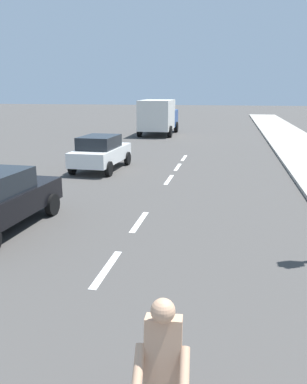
{
  "coord_description": "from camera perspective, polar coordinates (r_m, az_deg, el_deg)",
  "views": [
    {
      "loc": [
        2.36,
        2.06,
        3.58
      ],
      "look_at": [
        0.56,
        11.48,
        1.1
      ],
      "focal_mm": 37.07,
      "sensor_mm": 36.0,
      "label": 1
    }
  ],
  "objects": [
    {
      "name": "ground_plane",
      "position": [
        18.44,
        3.28,
        3.28
      ],
      "size": [
        160.0,
        160.0,
        0.0
      ],
      "primitive_type": "plane",
      "color": "#423F3D"
    },
    {
      "name": "lane_stripe_2",
      "position": [
        8.37,
        -6.77,
        -10.89
      ],
      "size": [
        0.16,
        1.8,
        0.01
      ],
      "primitive_type": "cube",
      "color": "white",
      "rests_on": "ground"
    },
    {
      "name": "lane_stripe_3",
      "position": [
        11.11,
        -2.03,
        -4.29
      ],
      "size": [
        0.16,
        1.8,
        0.01
      ],
      "primitive_type": "cube",
      "color": "white",
      "rests_on": "ground"
    },
    {
      "name": "lane_stripe_4",
      "position": [
        16.27,
        2.23,
        1.79
      ],
      "size": [
        0.16,
        1.8,
        0.01
      ],
      "primitive_type": "cube",
      "color": "white",
      "rests_on": "ground"
    },
    {
      "name": "lane_stripe_5",
      "position": [
        18.97,
        3.5,
        3.6
      ],
      "size": [
        0.16,
        1.8,
        0.01
      ],
      "primitive_type": "cube",
      "color": "white",
      "rests_on": "ground"
    },
    {
      "name": "lane_stripe_6",
      "position": [
        21.55,
        4.41,
        4.9
      ],
      "size": [
        0.16,
        1.8,
        0.01
      ],
      "primitive_type": "cube",
      "color": "white",
      "rests_on": "ground"
    },
    {
      "name": "parked_car_white",
      "position": [
        18.38,
        -7.6,
        5.78
      ],
      "size": [
        1.99,
        4.07,
        1.57
      ],
      "rotation": [
        0.0,
        0.0,
        -0.04
      ],
      "color": "white",
      "rests_on": "ground"
    },
    {
      "name": "delivery_truck",
      "position": [
        32.84,
        0.72,
        10.86
      ],
      "size": [
        2.72,
        6.26,
        2.8
      ],
      "rotation": [
        0.0,
        0.0,
        0.01
      ],
      "color": "#23478C",
      "rests_on": "ground"
    }
  ]
}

